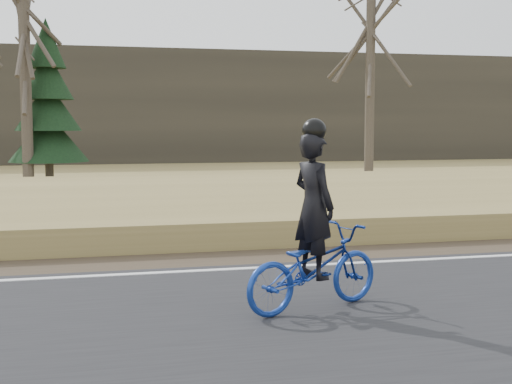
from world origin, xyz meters
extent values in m
plane|color=#95834B|center=(0.00, 0.00, 0.00)|extent=(120.00, 120.00, 0.00)
cube|color=black|center=(0.00, -2.50, 0.03)|extent=(120.00, 6.00, 0.06)
cube|color=silver|center=(0.00, 0.20, 0.07)|extent=(120.00, 0.12, 0.01)
cube|color=#473A2B|center=(0.00, 1.20, 0.02)|extent=(120.00, 1.60, 0.04)
cube|color=#95834B|center=(0.00, 4.20, 0.22)|extent=(120.00, 5.00, 0.44)
cube|color=slate|center=(0.00, 8.00, 0.23)|extent=(120.00, 3.00, 0.45)
cube|color=black|center=(0.00, 8.00, 0.52)|extent=(120.00, 2.40, 0.14)
cube|color=brown|center=(0.00, 7.28, 0.67)|extent=(120.00, 0.07, 0.15)
cube|color=brown|center=(0.00, 8.72, 0.67)|extent=(120.00, 0.07, 0.15)
cube|color=#383328|center=(0.00, 30.00, 3.00)|extent=(120.00, 4.00, 6.00)
imported|color=navy|center=(-1.34, -2.09, 0.52)|extent=(1.84, 1.18, 0.91)
imported|color=black|center=(-1.34, -2.09, 1.19)|extent=(0.55, 0.67, 1.57)
sphere|color=black|center=(-1.34, -2.09, 2.00)|extent=(0.26, 0.26, 0.26)
cylinder|color=#50473A|center=(-5.37, 14.18, 3.82)|extent=(0.36, 0.36, 7.64)
cylinder|color=#50473A|center=(7.15, 16.55, 4.57)|extent=(0.36, 0.36, 9.14)
cylinder|color=#50473A|center=(-4.77, 15.11, 0.55)|extent=(0.28, 0.28, 1.11)
cone|color=black|center=(-4.77, 15.11, 1.64)|extent=(2.60, 2.60, 1.62)
cone|color=black|center=(-4.77, 15.11, 2.66)|extent=(2.15, 2.15, 1.62)
cone|color=black|center=(-4.77, 15.11, 3.67)|extent=(1.70, 1.70, 1.62)
cone|color=black|center=(-4.77, 15.11, 4.69)|extent=(1.25, 1.25, 1.62)
camera|label=1|loc=(-3.76, -9.31, 2.07)|focal=50.00mm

